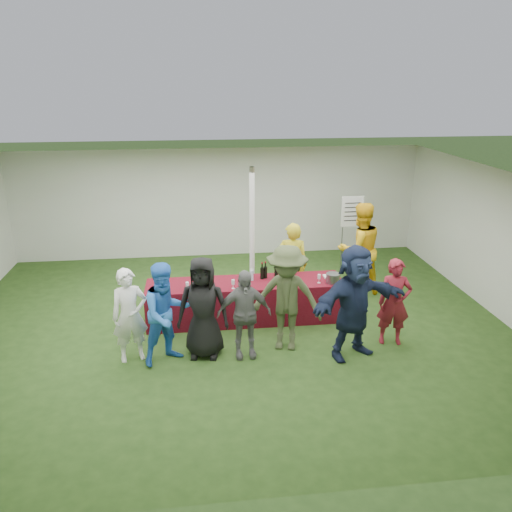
{
  "coord_description": "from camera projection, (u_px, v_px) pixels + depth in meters",
  "views": [
    {
      "loc": [
        -0.56,
        -8.13,
        4.25
      ],
      "look_at": [
        0.46,
        0.26,
        1.25
      ],
      "focal_mm": 35.0,
      "sensor_mm": 36.0,
      "label": 1
    }
  ],
  "objects": [
    {
      "name": "customer_3",
      "position": [
        244.0,
        314.0,
        7.89
      ],
      "size": [
        0.88,
        0.4,
        1.48
      ],
      "primitive_type": "imported",
      "rotation": [
        0.0,
        0.0,
        0.04
      ],
      "color": "slate",
      "rests_on": "ground"
    },
    {
      "name": "wine_list_sign",
      "position": [
        352.0,
        217.0,
        11.23
      ],
      "size": [
        0.5,
        0.03,
        1.8
      ],
      "color": "slate",
      "rests_on": "ground"
    },
    {
      "name": "staff_pourer",
      "position": [
        292.0,
        264.0,
        9.72
      ],
      "size": [
        0.68,
        0.51,
        1.69
      ],
      "primitive_type": "imported",
      "rotation": [
        0.0,
        0.0,
        2.95
      ],
      "color": "gold",
      "rests_on": "ground"
    },
    {
      "name": "wine_bottles",
      "position": [
        275.0,
        272.0,
        9.27
      ],
      "size": [
        0.56,
        0.14,
        0.32
      ],
      "color": "black",
      "rests_on": "serving_table"
    },
    {
      "name": "customer_0",
      "position": [
        130.0,
        315.0,
        7.79
      ],
      "size": [
        0.64,
        0.51,
        1.54
      ],
      "primitive_type": "imported",
      "rotation": [
        0.0,
        0.0,
        0.28
      ],
      "color": "white",
      "rests_on": "ground"
    },
    {
      "name": "water_bottle",
      "position": [
        252.0,
        275.0,
        9.17
      ],
      "size": [
        0.07,
        0.07,
        0.23
      ],
      "color": "silver",
      "rests_on": "serving_table"
    },
    {
      "name": "serving_table",
      "position": [
        245.0,
        301.0,
        9.24
      ],
      "size": [
        3.6,
        0.8,
        0.75
      ],
      "primitive_type": "cube",
      "color": "maroon",
      "rests_on": "ground"
    },
    {
      "name": "customer_1",
      "position": [
        166.0,
        313.0,
        7.72
      ],
      "size": [
        1.01,
        0.93,
        1.66
      ],
      "primitive_type": "imported",
      "rotation": [
        0.0,
        0.0,
        0.5
      ],
      "color": "blue",
      "rests_on": "ground"
    },
    {
      "name": "bar_towel",
      "position": [
        330.0,
        276.0,
        9.34
      ],
      "size": [
        0.25,
        0.18,
        0.03
      ],
      "primitive_type": "cube",
      "color": "white",
      "rests_on": "serving_table"
    },
    {
      "name": "wine_glasses",
      "position": [
        218.0,
        283.0,
        8.79
      ],
      "size": [
        2.81,
        0.14,
        0.16
      ],
      "color": "silver",
      "rests_on": "serving_table"
    },
    {
      "name": "dump_bucket",
      "position": [
        333.0,
        278.0,
        9.06
      ],
      "size": [
        0.25,
        0.25,
        0.18
      ],
      "primitive_type": "cylinder",
      "color": "slate",
      "rests_on": "serving_table"
    },
    {
      "name": "customer_5",
      "position": [
        354.0,
        302.0,
        7.85
      ],
      "size": [
        1.82,
        1.15,
        1.88
      ],
      "primitive_type": "imported",
      "rotation": [
        0.0,
        0.0,
        0.37
      ],
      "color": "#1A2542",
      "rests_on": "ground"
    },
    {
      "name": "customer_2",
      "position": [
        203.0,
        308.0,
        7.89
      ],
      "size": [
        0.89,
        0.66,
        1.68
      ],
      "primitive_type": "imported",
      "rotation": [
        0.0,
        0.0,
        -0.16
      ],
      "color": "black",
      "rests_on": "ground"
    },
    {
      "name": "customer_6",
      "position": [
        394.0,
        302.0,
        8.3
      ],
      "size": [
        0.6,
        0.45,
        1.5
      ],
      "primitive_type": "imported",
      "rotation": [
        0.0,
        0.0,
        -0.19
      ],
      "color": "maroon",
      "rests_on": "ground"
    },
    {
      "name": "customer_4",
      "position": [
        287.0,
        298.0,
        8.08
      ],
      "size": [
        1.3,
        0.96,
        1.8
      ],
      "primitive_type": "imported",
      "rotation": [
        0.0,
        0.0,
        -0.28
      ],
      "color": "#404A2A",
      "rests_on": "ground"
    },
    {
      "name": "ground",
      "position": [
        233.0,
        326.0,
        9.09
      ],
      "size": [
        60.0,
        60.0,
        0.0
      ],
      "primitive_type": "plane",
      "color": "#284719",
      "rests_on": "ground"
    },
    {
      "name": "tent",
      "position": [
        252.0,
        235.0,
        9.82
      ],
      "size": [
        10.0,
        10.0,
        10.0
      ],
      "color": "white",
      "rests_on": "ground"
    },
    {
      "name": "staff_back",
      "position": [
        359.0,
        249.0,
        10.2
      ],
      "size": [
        1.07,
        0.9,
        1.95
      ],
      "primitive_type": "imported",
      "rotation": [
        0.0,
        0.0,
        3.33
      ],
      "color": "yellow",
      "rests_on": "ground"
    }
  ]
}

